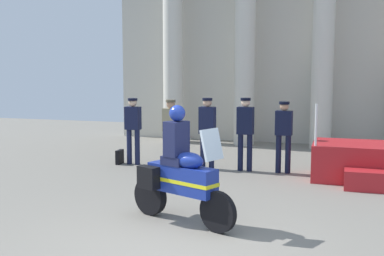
% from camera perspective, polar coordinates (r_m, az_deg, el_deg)
% --- Properties ---
extents(ground_plane, '(28.00, 28.00, 0.00)m').
position_cam_1_polar(ground_plane, '(7.37, -2.45, -13.04)').
color(ground_plane, gray).
extents(colonnade_backdrop, '(11.29, 1.49, 7.60)m').
position_cam_1_polar(colonnade_backdrop, '(16.54, 10.44, 12.25)').
color(colonnade_backdrop, beige).
rests_on(colonnade_backdrop, ground_plane).
extents(officer_in_row_0, '(0.39, 0.24, 1.69)m').
position_cam_1_polar(officer_in_row_0, '(13.00, -6.60, 0.29)').
color(officer_in_row_0, '#141938').
rests_on(officer_in_row_0, ground_plane).
extents(officer_in_row_1, '(0.39, 0.24, 1.67)m').
position_cam_1_polar(officer_in_row_1, '(12.65, -2.38, 0.09)').
color(officer_in_row_1, gray).
rests_on(officer_in_row_1, ground_plane).
extents(officer_in_row_2, '(0.39, 0.24, 1.73)m').
position_cam_1_polar(officer_in_row_2, '(12.38, 1.72, 0.09)').
color(officer_in_row_2, '#141938').
rests_on(officer_in_row_2, ground_plane).
extents(officer_in_row_3, '(0.39, 0.24, 1.75)m').
position_cam_1_polar(officer_in_row_3, '(12.17, 5.96, -0.01)').
color(officer_in_row_3, black).
rests_on(officer_in_row_3, ground_plane).
extents(officer_in_row_4, '(0.39, 0.24, 1.68)m').
position_cam_1_polar(officer_in_row_4, '(12.07, 10.19, -0.33)').
color(officer_in_row_4, black).
rests_on(officer_in_row_4, ground_plane).
extents(motorcycle_with_rider, '(1.96, 1.07, 1.90)m').
position_cam_1_polar(motorcycle_with_rider, '(8.21, -1.49, -5.14)').
color(motorcycle_with_rider, black).
rests_on(motorcycle_with_rider, ground_plane).
extents(briefcase_on_ground, '(0.10, 0.32, 0.36)m').
position_cam_1_polar(briefcase_on_ground, '(13.22, -8.07, -3.21)').
color(briefcase_on_ground, black).
rests_on(briefcase_on_ground, ground_plane).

